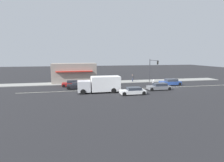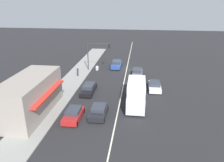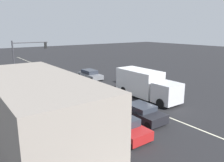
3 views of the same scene
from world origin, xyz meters
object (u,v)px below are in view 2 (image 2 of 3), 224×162
object	(u,v)px
van_white	(155,86)
traffic_signal_main	(95,51)
suv_grey	(137,73)
warning_aframe_sign	(97,68)
coupe_blue	(116,64)
delivery_truck	(136,93)
suv_black	(89,89)
sedan_dark	(99,111)
pedestrian	(78,71)
hatchback_red	(74,114)

from	to	relation	value
van_white	traffic_signal_main	bearing A→B (deg)	-37.27
suv_grey	warning_aframe_sign	bearing A→B (deg)	-16.64
warning_aframe_sign	coupe_blue	xyz separation A→B (m)	(-3.63, -2.51, 0.26)
van_white	delivery_truck	bearing A→B (deg)	61.32
traffic_signal_main	warning_aframe_sign	bearing A→B (deg)	-155.56
warning_aframe_sign	suv_black	xyz separation A→B (m)	(-0.83, 11.03, 0.19)
sedan_dark	van_white	xyz separation A→B (m)	(-7.20, -9.26, -0.02)
van_white	coupe_blue	xyz separation A→B (m)	(7.20, -11.12, 0.08)
suv_grey	sedan_dark	size ratio (longest dim) A/B	1.15
traffic_signal_main	suv_black	world-z (taller)	traffic_signal_main
warning_aframe_sign	van_white	world-z (taller)	van_white
suv_black	coupe_blue	distance (m)	13.83
traffic_signal_main	pedestrian	world-z (taller)	traffic_signal_main
warning_aframe_sign	coupe_blue	bearing A→B (deg)	-145.26
traffic_signal_main	pedestrian	bearing A→B (deg)	58.36
sedan_dark	van_white	bearing A→B (deg)	-127.87
traffic_signal_main	suv_grey	size ratio (longest dim) A/B	1.27
suv_grey	sedan_dark	bearing A→B (deg)	74.11
traffic_signal_main	van_white	xyz separation A→B (m)	(-11.12, 8.47, -3.30)
warning_aframe_sign	traffic_signal_main	bearing A→B (deg)	24.44
hatchback_red	suv_black	xyz separation A→B (m)	(0.00, -7.92, 0.00)
warning_aframe_sign	sedan_dark	distance (m)	18.23
delivery_truck	coupe_blue	bearing A→B (deg)	-74.84
warning_aframe_sign	coupe_blue	size ratio (longest dim) A/B	0.18
delivery_truck	sedan_dark	xyz separation A→B (m)	(4.40, 4.14, -0.85)
delivery_truck	suv_black	size ratio (longest dim) A/B	1.65
van_white	warning_aframe_sign	bearing A→B (deg)	-38.47
pedestrian	sedan_dark	xyz separation A→B (m)	(-6.40, 13.71, -0.39)
warning_aframe_sign	suv_grey	size ratio (longest dim) A/B	0.19
pedestrian	suv_black	size ratio (longest dim) A/B	0.37
pedestrian	van_white	bearing A→B (deg)	161.86
pedestrian	coupe_blue	distance (m)	9.24
hatchback_red	coupe_blue	world-z (taller)	coupe_blue
delivery_truck	hatchback_red	distance (m)	8.94
suv_grey	van_white	size ratio (longest dim) A/B	1.04
hatchback_red	coupe_blue	size ratio (longest dim) A/B	0.84
pedestrian	suv_black	bearing A→B (deg)	117.59
suv_black	sedan_dark	bearing A→B (deg)	112.30
coupe_blue	warning_aframe_sign	bearing A→B (deg)	34.74
sedan_dark	hatchback_red	size ratio (longest dim) A/B	0.99
traffic_signal_main	suv_grey	distance (m)	9.23
pedestrian	sedan_dark	bearing A→B (deg)	115.01
warning_aframe_sign	delivery_truck	xyz separation A→B (m)	(-8.03, 13.72, 1.04)
warning_aframe_sign	suv_grey	distance (m)	8.38
suv_grey	van_white	xyz separation A→B (m)	(-2.80, 6.20, -0.02)
delivery_truck	sedan_dark	distance (m)	6.10
delivery_truck	suv_grey	distance (m)	11.35
traffic_signal_main	coupe_blue	world-z (taller)	traffic_signal_main
traffic_signal_main	van_white	size ratio (longest dim) A/B	1.32
pedestrian	warning_aframe_sign	world-z (taller)	pedestrian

